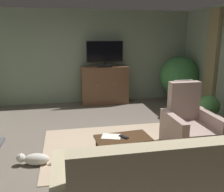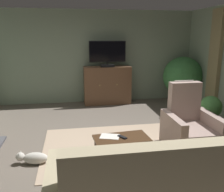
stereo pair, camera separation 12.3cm
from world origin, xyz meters
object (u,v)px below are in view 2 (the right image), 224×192
object	(u,v)px
tv_cabinet	(107,86)
folded_newspaper	(110,136)
armchair_in_far_corner	(190,130)
coffee_table	(122,141)
potted_plant_on_hearth_side	(210,111)
television	(107,53)
tv_remote	(122,137)
cat	(33,158)
sofa_floral	(152,189)
potted_plant_small_fern_corner	(183,77)

from	to	relation	value
tv_cabinet	folded_newspaper	xyz separation A→B (m)	(-0.46, -3.36, -0.11)
tv_cabinet	armchair_in_far_corner	bearing A→B (deg)	-72.42
tv_cabinet	coffee_table	bearing A→B (deg)	-94.79
armchair_in_far_corner	coffee_table	bearing A→B (deg)	-168.11
folded_newspaper	potted_plant_on_hearth_side	bearing A→B (deg)	43.63
television	potted_plant_on_hearth_side	distance (m)	3.12
television	armchair_in_far_corner	xyz separation A→B (m)	(1.00, -3.11, -1.12)
tv_cabinet	coffee_table	world-z (taller)	tv_cabinet
tv_cabinet	tv_remote	xyz separation A→B (m)	(-0.28, -3.44, -0.11)
tv_cabinet	television	size ratio (longest dim) A/B	1.31
folded_newspaper	potted_plant_on_hearth_side	size ratio (longest dim) A/B	0.44
tv_cabinet	cat	size ratio (longest dim) A/B	1.92
tv_cabinet	television	distance (m)	0.95
tv_cabinet	sofa_floral	xyz separation A→B (m)	(-0.21, -4.67, -0.20)
folded_newspaper	potted_plant_small_fern_corner	distance (m)	4.12
tv_remote	cat	xyz separation A→B (m)	(-1.38, 0.15, -0.32)
tv_cabinet	potted_plant_small_fern_corner	world-z (taller)	potted_plant_small_fern_corner
cat	folded_newspaper	bearing A→B (deg)	-3.71
potted_plant_small_fern_corner	armchair_in_far_corner	bearing A→B (deg)	-112.35
tv_remote	potted_plant_small_fern_corner	xyz separation A→B (m)	(2.48, 3.20, 0.36)
tv_cabinet	television	world-z (taller)	television
sofa_floral	cat	xyz separation A→B (m)	(-1.45, 1.39, -0.23)
tv_remote	tv_cabinet	bearing A→B (deg)	141.96
television	armchair_in_far_corner	world-z (taller)	television
potted_plant_on_hearth_side	cat	world-z (taller)	potted_plant_on_hearth_side
tv_remote	folded_newspaper	distance (m)	0.20
tv_cabinet	tv_remote	distance (m)	3.45
folded_newspaper	potted_plant_small_fern_corner	bearing A→B (deg)	67.83
potted_plant_on_hearth_side	tv_remote	bearing A→B (deg)	-151.36
folded_newspaper	potted_plant_on_hearth_side	distance (m)	2.67
coffee_table	tv_remote	size ratio (longest dim) A/B	5.26
coffee_table	tv_remote	world-z (taller)	tv_remote
folded_newspaper	sofa_floral	distance (m)	1.34
armchair_in_far_corner	cat	distance (m)	2.68
armchair_in_far_corner	potted_plant_small_fern_corner	xyz separation A→B (m)	(1.20, 2.92, 0.43)
tv_remote	sofa_floral	size ratio (longest dim) A/B	0.08
potted_plant_on_hearth_side	potted_plant_small_fern_corner	size ratio (longest dim) A/B	0.50
television	sofa_floral	distance (m)	4.76
sofa_floral	potted_plant_small_fern_corner	distance (m)	5.07
tv_cabinet	tv_remote	size ratio (longest dim) A/B	7.92
tv_remote	cat	bearing A→B (deg)	-129.68
potted_plant_small_fern_corner	sofa_floral	bearing A→B (deg)	-118.55
potted_plant_small_fern_corner	tv_remote	bearing A→B (deg)	-127.78
television	coffee_table	size ratio (longest dim) A/B	1.15
potted_plant_on_hearth_side	cat	xyz separation A→B (m)	(-3.61, -1.06, -0.26)
tv_remote	armchair_in_far_corner	distance (m)	1.31
tv_remote	armchair_in_far_corner	bearing A→B (deg)	68.72
armchair_in_far_corner	cat	bearing A→B (deg)	-177.33
coffee_table	potted_plant_small_fern_corner	size ratio (longest dim) A/B	0.66
cat	coffee_table	bearing A→B (deg)	-6.11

